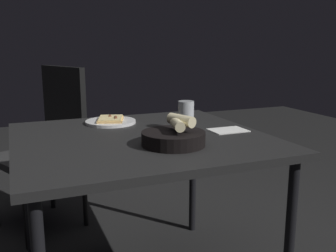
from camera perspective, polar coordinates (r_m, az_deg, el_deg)
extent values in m
cube|color=black|center=(1.63, -4.05, -1.98)|extent=(1.03, 0.97, 0.03)
cylinder|color=black|center=(2.28, 3.70, -7.28)|extent=(0.04, 0.04, 0.69)
cylinder|color=black|center=(2.07, -20.04, -10.05)|extent=(0.04, 0.04, 0.69)
cylinder|color=black|center=(1.62, 17.57, -16.31)|extent=(0.04, 0.04, 0.69)
cylinder|color=white|center=(1.89, -8.51, 0.62)|extent=(0.24, 0.24, 0.01)
cube|color=#DEAF67|center=(1.89, -8.52, 0.97)|extent=(0.16, 0.19, 0.01)
cube|color=#F4DC95|center=(1.89, -8.53, 1.21)|extent=(0.15, 0.17, 0.01)
sphere|color=brown|center=(1.86, -7.77, 1.15)|extent=(0.02, 0.02, 0.02)
sphere|color=brown|center=(1.88, -7.78, 1.31)|extent=(0.02, 0.02, 0.02)
sphere|color=brown|center=(1.91, -8.61, 1.45)|extent=(0.02, 0.02, 0.02)
cylinder|color=black|center=(1.47, 0.80, -1.86)|extent=(0.25, 0.25, 0.05)
cylinder|color=beige|center=(1.47, 1.97, 0.85)|extent=(0.08, 0.13, 0.04)
cylinder|color=beige|center=(1.44, 1.37, 0.27)|extent=(0.06, 0.12, 0.04)
cylinder|color=maroon|center=(1.46, -1.44, -2.12)|extent=(0.06, 0.06, 0.03)
cylinder|color=silver|center=(1.73, 2.69, 1.58)|extent=(0.07, 0.07, 0.13)
cylinder|color=orange|center=(1.73, 2.68, 0.40)|extent=(0.06, 0.06, 0.05)
cube|color=white|center=(1.74, 8.91, -0.62)|extent=(0.16, 0.12, 0.00)
cube|color=#2D2D2D|center=(2.41, -18.82, -4.53)|extent=(0.58, 0.58, 0.04)
cube|color=black|center=(2.45, -15.16, 2.57)|extent=(0.21, 0.39, 0.51)
cylinder|color=black|center=(2.25, -20.36, -12.05)|extent=(0.03, 0.03, 0.42)
cylinder|color=black|center=(2.73, -16.91, -7.51)|extent=(0.03, 0.03, 0.42)
cylinder|color=black|center=(2.43, -12.26, -9.76)|extent=(0.03, 0.03, 0.42)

